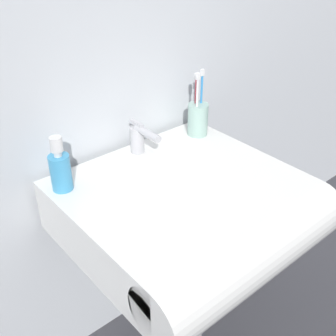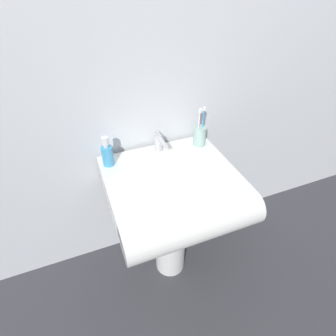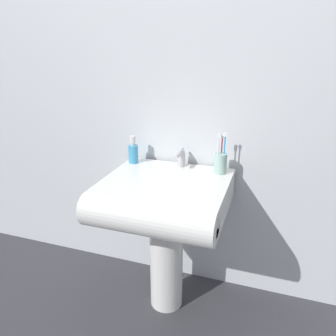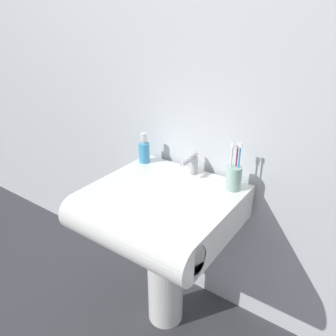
# 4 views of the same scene
# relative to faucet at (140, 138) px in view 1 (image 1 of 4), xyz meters

# --- Properties ---
(sink_pedestal) EXTENTS (0.18, 0.18, 0.60)m
(sink_pedestal) POSITION_rel_faucet_xyz_m (-0.02, -0.19, -0.51)
(sink_pedestal) COLOR white
(sink_pedestal) RESTS_ON ground
(sink_basin) EXTENTS (0.61, 0.59, 0.16)m
(sink_basin) POSITION_rel_faucet_xyz_m (-0.02, -0.26, -0.13)
(sink_basin) COLOR white
(sink_basin) RESTS_ON sink_pedestal
(faucet) EXTENTS (0.04, 0.13, 0.10)m
(faucet) POSITION_rel_faucet_xyz_m (0.00, 0.00, 0.00)
(faucet) COLOR #B7B7BC
(faucet) RESTS_ON sink_basin
(toothbrush_cup) EXTENTS (0.07, 0.07, 0.21)m
(toothbrush_cup) POSITION_rel_faucet_xyz_m (0.22, -0.02, 0.00)
(toothbrush_cup) COLOR #99BFB2
(toothbrush_cup) RESTS_ON sink_basin
(soap_bottle) EXTENTS (0.05, 0.05, 0.15)m
(soap_bottle) POSITION_rel_faucet_xyz_m (-0.27, -0.02, 0.01)
(soap_bottle) COLOR #3F99CC
(soap_bottle) RESTS_ON sink_basin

